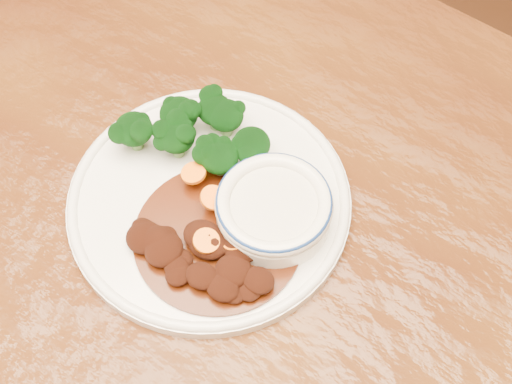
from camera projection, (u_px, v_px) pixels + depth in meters
The scene contains 5 objects.
dining_table at pixel (164, 308), 0.70m from camera, with size 1.58×1.05×0.75m.
dinner_plate at pixel (209, 200), 0.66m from camera, with size 0.26×0.26×0.02m.
broccoli_florets at pixel (199, 130), 0.66m from camera, with size 0.14×0.09×0.04m.
mince_stew at pixel (214, 238), 0.62m from camera, with size 0.15×0.15×0.03m.
dip_bowl at pixel (274, 211), 0.63m from camera, with size 0.10×0.10×0.05m.
Camera 1 is at (0.22, -0.18, 1.32)m, focal length 50.00 mm.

